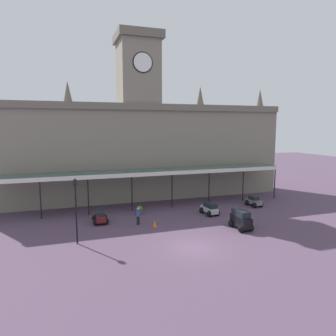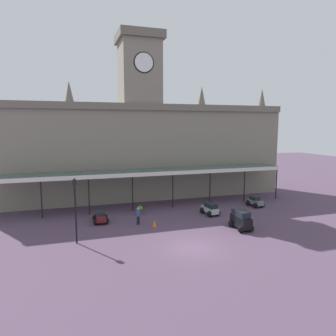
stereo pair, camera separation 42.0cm
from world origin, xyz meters
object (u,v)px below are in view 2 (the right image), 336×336
object	(u,v)px
car_grey_sedan	(255,202)
planter_by_canopy	(140,210)
victorian_lamppost	(75,204)
car_maroon_sedan	(101,218)
pedestrian_near_entrance	(138,215)
car_silver_estate	(210,209)
car_black_van	(241,221)
traffic_cone	(155,223)

from	to	relation	value
car_grey_sedan	planter_by_canopy	distance (m)	13.64
car_grey_sedan	victorian_lamppost	distance (m)	21.26
car_maroon_sedan	victorian_lamppost	distance (m)	6.13
pedestrian_near_entrance	planter_by_canopy	distance (m)	3.44
car_maroon_sedan	victorian_lamppost	world-z (taller)	victorian_lamppost
pedestrian_near_entrance	planter_by_canopy	bearing A→B (deg)	74.42
car_maroon_sedan	car_silver_estate	world-z (taller)	car_silver_estate
victorian_lamppost	car_grey_sedan	bearing A→B (deg)	15.72
car_maroon_sedan	pedestrian_near_entrance	xyz separation A→B (m)	(3.39, -1.68, 0.41)
car_grey_sedan	victorian_lamppost	size ratio (longest dim) A/B	0.40
car_black_van	car_silver_estate	distance (m)	5.18
car_grey_sedan	pedestrian_near_entrance	distance (m)	14.75
car_silver_estate	pedestrian_near_entrance	bearing A→B (deg)	-173.43
car_grey_sedan	traffic_cone	bearing A→B (deg)	-165.00
victorian_lamppost	traffic_cone	size ratio (longest dim) A/B	8.18
traffic_cone	car_grey_sedan	bearing A→B (deg)	15.00
car_maroon_sedan	traffic_cone	bearing A→B (deg)	-30.24
pedestrian_near_entrance	planter_by_canopy	xyz separation A→B (m)	(0.92, 3.29, -0.42)
car_black_van	pedestrian_near_entrance	size ratio (longest dim) A/B	1.44
pedestrian_near_entrance	victorian_lamppost	distance (m)	7.01
car_maroon_sedan	traffic_cone	world-z (taller)	car_maroon_sedan
pedestrian_near_entrance	traffic_cone	bearing A→B (deg)	-38.71
car_maroon_sedan	car_silver_estate	bearing A→B (deg)	-3.81
traffic_cone	car_maroon_sedan	bearing A→B (deg)	149.76
car_silver_estate	traffic_cone	distance (m)	6.97
traffic_cone	victorian_lamppost	bearing A→B (deg)	-162.97
car_black_van	traffic_cone	xyz separation A→B (m)	(-7.33, 3.15, -0.48)
victorian_lamppost	planter_by_canopy	xyz separation A→B (m)	(6.67, 6.53, -2.79)
car_silver_estate	victorian_lamppost	size ratio (longest dim) A/B	0.44
planter_by_canopy	traffic_cone	bearing A→B (deg)	-84.50
car_silver_estate	victorian_lamppost	xyz separation A→B (m)	(-13.76, -4.16, 2.72)
car_black_van	victorian_lamppost	xyz separation A→B (m)	(-14.41, 0.98, 2.48)
car_maroon_sedan	pedestrian_near_entrance	size ratio (longest dim) A/B	1.23
car_silver_estate	traffic_cone	world-z (taller)	car_silver_estate
car_silver_estate	traffic_cone	size ratio (longest dim) A/B	3.57
car_black_van	victorian_lamppost	size ratio (longest dim) A/B	0.45
car_silver_estate	planter_by_canopy	size ratio (longest dim) A/B	2.42
car_grey_sedan	victorian_lamppost	world-z (taller)	victorian_lamppost
car_maroon_sedan	traffic_cone	xyz separation A→B (m)	(4.72, -2.75, -0.18)
pedestrian_near_entrance	traffic_cone	xyz separation A→B (m)	(1.34, -1.07, -0.58)
pedestrian_near_entrance	car_black_van	bearing A→B (deg)	-25.95
car_black_van	planter_by_canopy	bearing A→B (deg)	135.92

